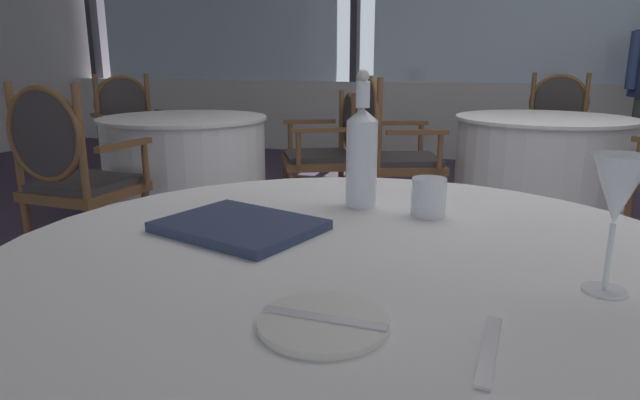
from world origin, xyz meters
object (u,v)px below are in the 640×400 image
Objects in this scene: side_plate at (324,322)px; dining_chair_1_1 at (330,147)px; dining_chair_1_0 at (69,168)px; menu_book at (240,226)px; water_bottle at (362,154)px; dining_chair_0_1 at (390,144)px; water_tumbler at (429,197)px; dining_chair_1_2 at (130,128)px; wine_glass at (618,193)px; dining_chair_0_0 at (555,126)px.

dining_chair_1_1 reaches higher than side_plate.
menu_book is at bearing -124.29° from dining_chair_1_0.
side_plate is 0.64m from water_bottle.
dining_chair_1_1 is at bearing 119.92° from menu_book.
dining_chair_0_1 is at bearing -42.33° from dining_chair_1_0.
water_tumbler is at bearing -9.06° from water_bottle.
water_tumbler is at bearing -9.49° from dining_chair_1_2.
wine_glass is (0.36, 0.25, 0.15)m from side_plate.
menu_book is 1.86m from dining_chair_1_0.
dining_chair_1_0 is (-1.69, 0.77, -0.29)m from water_bottle.
water_bottle is 0.33× the size of dining_chair_1_2.
dining_chair_0_1 is 1.12× the size of dining_chair_1_1.
side_plate is at bearing -126.73° from dining_chair_1_0.
dining_chair_1_0 reaches higher than dining_chair_1_1.
dining_chair_0_1 is at bearing 101.35° from water_bottle.
side_plate is 0.58× the size of menu_book.
dining_chair_1_1 reaches higher than water_tumbler.
dining_chair_1_1 is (-1.35, 2.56, -0.37)m from wine_glass.
wine_glass is at bearing 7.76° from menu_book.
wine_glass is 2.44× the size of water_tumbler.
dining_chair_1_0 is at bearing 142.74° from side_plate.
dining_chair_0_1 reaches higher than dining_chair_1_1.
dining_chair_1_2 is at bearing 139.29° from wine_glass.
side_plate is 0.45m from menu_book.
water_tumbler is at bearing 134.06° from wine_glass.
water_bottle is 1.89m from dining_chair_1_0.
wine_glass is 2.68m from dining_chair_0_1.
dining_chair_1_1 is (-1.03, 2.23, -0.26)m from water_tumbler.
water_tumbler is 0.28× the size of menu_book.
dining_chair_0_0 is (0.77, 3.79, -0.17)m from menu_book.
water_bottle is at bearing 101.86° from side_plate.
dining_chair_0_0 reaches higher than side_plate.
water_bottle is at bearing 72.12° from menu_book.
water_bottle is 2.20m from dining_chair_0_1.
menu_book is (-0.31, 0.33, 0.01)m from side_plate.
dining_chair_0_0 is 1.01× the size of dining_chair_1_2.
dining_chair_0_1 is at bearing 105.38° from water_tumbler.
wine_glass is at bearing -10.19° from dining_chair_1_2.
wine_glass is at bearing -93.21° from dining_chair_0_1.
dining_chair_1_2 is at bearing 132.97° from side_plate.
dining_chair_1_1 is (0.84, 1.43, -0.05)m from dining_chair_1_0.
dining_chair_1_1 is (-1.45, -1.31, -0.05)m from dining_chair_0_0.
side_plate is 2.81m from dining_chair_0_1.
dining_chair_1_1 is at bearing 117.74° from wine_glass.
dining_chair_1_2 is at bearing 138.50° from water_bottle.
wine_glass is 3.97m from dining_chair_1_2.
wine_glass is at bearing -45.94° from water_tumbler.
dining_chair_1_1 is 0.90× the size of dining_chair_1_2.
menu_book is 2.58m from dining_chair_1_1.
water_tumbler is (0.04, 0.59, 0.04)m from side_plate.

